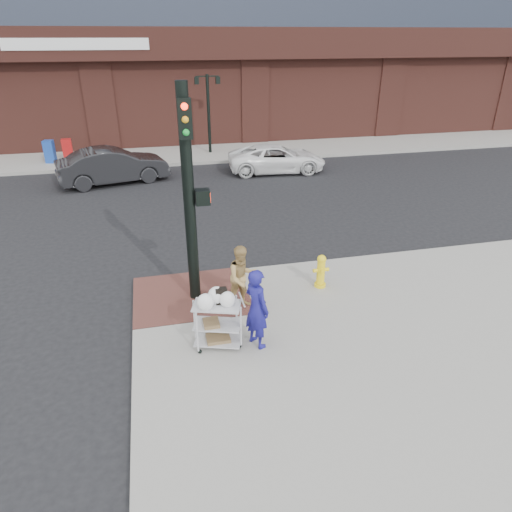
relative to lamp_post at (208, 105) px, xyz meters
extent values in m
plane|color=black|center=(-2.00, -16.00, -2.62)|extent=(220.00, 220.00, 0.00)
cube|color=gray|center=(10.50, 16.00, -2.54)|extent=(65.00, 36.00, 0.15)
cube|color=#572C29|center=(-2.60, -15.10, -2.46)|extent=(2.80, 2.40, 0.01)
cylinder|color=black|center=(0.00, 0.00, -0.47)|extent=(0.16, 0.16, 4.00)
cube|color=black|center=(0.00, 0.00, 1.43)|extent=(1.20, 0.06, 0.06)
cube|color=black|center=(-0.55, 0.00, 1.23)|extent=(0.22, 0.22, 0.35)
cube|color=black|center=(0.55, 0.00, 1.23)|extent=(0.22, 0.22, 0.35)
cylinder|color=black|center=(-2.50, -15.20, 0.03)|extent=(0.26, 0.26, 5.00)
cube|color=black|center=(-2.20, -15.20, 0.08)|extent=(0.32, 0.28, 0.34)
cube|color=#FF260C|center=(-2.04, -15.20, 0.08)|extent=(0.02, 0.18, 0.22)
cube|color=black|center=(-2.50, -15.48, 1.83)|extent=(0.28, 0.18, 0.80)
imported|color=navy|center=(-1.47, -17.39, -1.60)|extent=(0.65, 0.75, 1.74)
imported|color=#A6854E|center=(-1.46, -15.92, -1.69)|extent=(0.88, 0.76, 1.57)
imported|color=black|center=(-4.88, -4.27, -1.84)|extent=(4.98, 2.72, 1.56)
imported|color=white|center=(2.64, -4.12, -1.98)|extent=(4.79, 2.52, 1.28)
cube|color=#B1B1B6|center=(-2.25, -17.24, -1.51)|extent=(1.06, 0.79, 0.03)
cube|color=#B1B1B6|center=(-2.25, -17.24, -1.97)|extent=(1.06, 0.79, 0.03)
cube|color=#B1B1B6|center=(-2.25, -17.24, -2.35)|extent=(1.06, 0.79, 0.03)
cube|color=black|center=(-2.15, -17.19, -1.35)|extent=(0.23, 0.15, 0.34)
cube|color=brown|center=(-2.38, -17.24, -1.91)|extent=(0.31, 0.36, 0.08)
cube|color=brown|center=(-2.25, -17.24, -2.30)|extent=(0.48, 0.38, 0.07)
cylinder|color=yellow|center=(0.67, -15.40, -2.43)|extent=(0.29, 0.29, 0.08)
cylinder|color=yellow|center=(0.67, -15.40, -2.05)|extent=(0.21, 0.21, 0.64)
sphere|color=yellow|center=(0.67, -15.40, -1.70)|extent=(0.23, 0.23, 0.23)
cylinder|color=yellow|center=(0.67, -15.40, -2.00)|extent=(0.42, 0.09, 0.09)
cube|color=#A11212|center=(-7.28, -0.36, -1.91)|extent=(0.51, 0.47, 1.12)
cube|color=#183F9E|center=(-8.13, -0.41, -1.92)|extent=(0.52, 0.49, 1.11)
camera|label=1|loc=(-3.25, -24.95, 3.34)|focal=32.00mm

